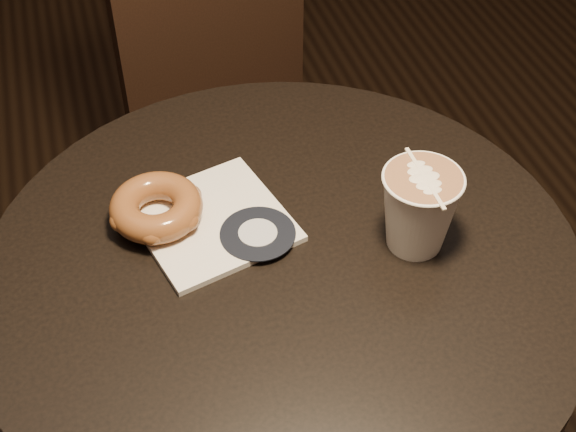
{
  "coord_description": "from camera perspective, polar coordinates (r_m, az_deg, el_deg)",
  "views": [
    {
      "loc": [
        -0.17,
        -0.6,
        1.43
      ],
      "look_at": [
        0.01,
        0.03,
        0.79
      ],
      "focal_mm": 50.0,
      "sensor_mm": 36.0,
      "label": 1
    }
  ],
  "objects": [
    {
      "name": "pastry_bag",
      "position": [
        0.97,
        -5.41,
        -0.38
      ],
      "size": [
        0.2,
        0.2,
        0.01
      ],
      "primitive_type": "cube",
      "rotation": [
        0.0,
        0.0,
        0.25
      ],
      "color": "white",
      "rests_on": "cafe_table"
    },
    {
      "name": "chair",
      "position": [
        1.55,
        -3.92,
        8.41
      ],
      "size": [
        0.44,
        0.44,
        0.94
      ],
      "rotation": [
        0.0,
        0.0,
        0.2
      ],
      "color": "black",
      "rests_on": "ground"
    },
    {
      "name": "latte_cup",
      "position": [
        0.92,
        9.27,
        0.37
      ],
      "size": [
        0.09,
        0.09,
        0.1
      ],
      "primitive_type": null,
      "color": "white",
      "rests_on": "cafe_table"
    },
    {
      "name": "cafe_table",
      "position": [
        1.08,
        -0.32,
        -10.11
      ],
      "size": [
        0.7,
        0.7,
        0.75
      ],
      "color": "black",
      "rests_on": "ground"
    },
    {
      "name": "doughnut",
      "position": [
        0.96,
        -9.35,
        0.63
      ],
      "size": [
        0.11,
        0.11,
        0.04
      ],
      "primitive_type": "torus",
      "color": "brown",
      "rests_on": "pastry_bag"
    }
  ]
}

